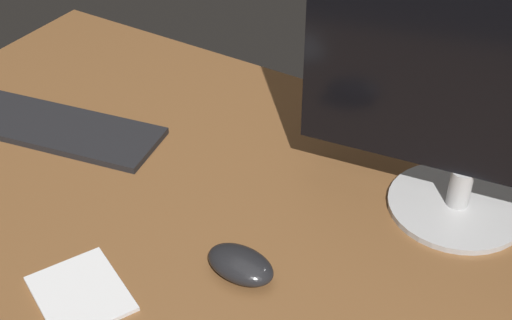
{
  "coord_description": "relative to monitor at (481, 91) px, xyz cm",
  "views": [
    {
      "loc": [
        51.8,
        -73.12,
        78.21
      ],
      "look_at": [
        2.97,
        6.63,
        8.0
      ],
      "focal_mm": 51.19,
      "sensor_mm": 36.0,
      "label": 1
    }
  ],
  "objects": [
    {
      "name": "notepad",
      "position": [
        -38.43,
        -45.39,
        -21.64
      ],
      "size": [
        17.68,
        16.5,
        0.62
      ],
      "primitive_type": "cube",
      "rotation": [
        0.0,
        0.0,
        -0.45
      ],
      "color": "silver",
      "rests_on": "desk"
    },
    {
      "name": "computer_mouse",
      "position": [
        -21.58,
        -30.25,
        -20.07
      ],
      "size": [
        11.01,
        7.18,
        3.75
      ],
      "primitive_type": "ellipsoid",
      "rotation": [
        0.0,
        0.0,
        -0.07
      ],
      "color": "black",
      "rests_on": "desk"
    },
    {
      "name": "monitor",
      "position": [
        0.0,
        0.0,
        0.0
      ],
      "size": [
        52.85,
        21.74,
        42.49
      ],
      "rotation": [
        0.0,
        0.0,
        0.13
      ],
      "color": "#BDBDBD",
      "rests_on": "desk"
    },
    {
      "name": "keyboard",
      "position": [
        -72.41,
        -17.7,
        -21.33
      ],
      "size": [
        46.0,
        21.11,
        1.23
      ],
      "primitive_type": "cube",
      "rotation": [
        0.0,
        0.0,
        0.19
      ],
      "color": "black",
      "rests_on": "desk"
    },
    {
      "name": "desk",
      "position": [
        -32.76,
        -19.23,
        -22.94
      ],
      "size": [
        140.0,
        84.0,
        2.0
      ],
      "primitive_type": "cube",
      "color": "brown",
      "rests_on": "ground"
    }
  ]
}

